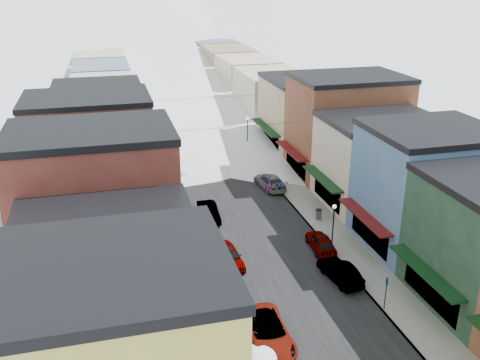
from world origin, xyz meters
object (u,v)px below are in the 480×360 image
car_green_sedan (340,272)px  streetlamp_near (333,221)px  car_dark_hatch (209,212)px  car_silver_sedan (229,256)px  trash_can (318,214)px  car_white_suv (268,332)px

car_green_sedan → streetlamp_near: 5.24m
car_dark_hatch → streetlamp_near: (8.96, -8.60, 1.97)m
car_green_sedan → streetlamp_near: size_ratio=1.12×
car_silver_sedan → car_green_sedan: (7.71, -4.50, -0.02)m
car_dark_hatch → streetlamp_near: size_ratio=1.10×
car_dark_hatch → streetlamp_near: 12.58m
car_silver_sedan → trash_can: car_silver_sedan is taller
car_white_suv → car_green_sedan: bearing=37.5°
car_white_suv → streetlamp_near: streetlamp_near is taller
car_dark_hatch → car_green_sedan: bearing=-60.5°
car_dark_hatch → car_green_sedan: car_green_sedan is taller
car_silver_sedan → car_green_sedan: bearing=-34.0°
streetlamp_near → car_green_sedan: bearing=-106.4°
car_silver_sedan → streetlamp_near: (9.09, 0.16, 1.94)m
car_green_sedan → car_dark_hatch: bearing=-68.0°
car_dark_hatch → car_green_sedan: 15.28m
car_white_suv → car_silver_sedan: 10.18m
car_silver_sedan → car_dark_hatch: car_silver_sedan is taller
car_white_suv → car_silver_sedan: (-0.11, 10.17, -0.03)m
car_dark_hatch → car_green_sedan: (7.59, -13.27, 0.01)m
car_green_sedan → trash_can: bearing=-111.2°
car_green_sedan → trash_can: size_ratio=4.49×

